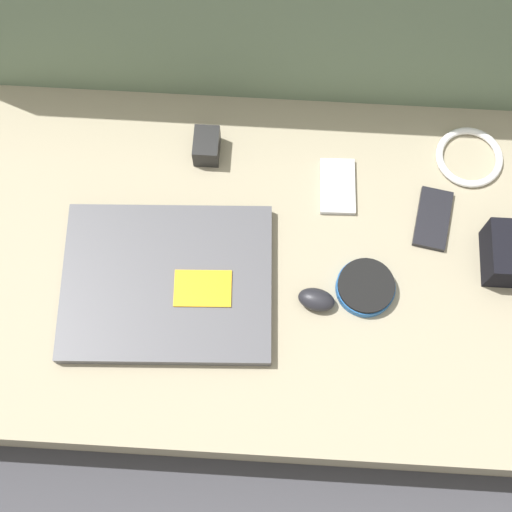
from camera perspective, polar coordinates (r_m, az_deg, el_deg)
The scene contains 10 objects.
ground_plane at distance 1.29m, azimuth 0.00°, elevation -2.38°, with size 8.00×8.00×0.00m, color #38383D.
couch_seat at distance 1.22m, azimuth 0.00°, elevation -1.41°, with size 1.11×0.61×0.14m.
couch_backrest at distance 1.28m, azimuth 1.13°, elevation 18.52°, with size 1.11×0.20×0.46m.
laptop at distance 1.14m, azimuth -7.09°, elevation -2.13°, with size 0.34×0.28×0.03m.
computer_mouse at distance 1.13m, azimuth 4.86°, elevation -3.50°, with size 0.06×0.05×0.03m.
speaker_puck at distance 1.14m, azimuth 8.76°, elevation -2.48°, with size 0.09×0.09×0.02m.
phone_silver at distance 1.21m, azimuth 6.54°, elevation 5.56°, with size 0.06×0.10×0.01m.
phone_black at distance 1.22m, azimuth 13.97°, elevation 2.92°, with size 0.07×0.11×0.01m.
charger_brick at distance 1.22m, azimuth -3.97°, elevation 8.77°, with size 0.04×0.06×0.04m.
cable_coil at distance 1.28m, azimuth 16.70°, elevation 7.59°, with size 0.11×0.11×0.01m.
Camera 1 is at (0.02, -0.39, 1.23)m, focal length 50.00 mm.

